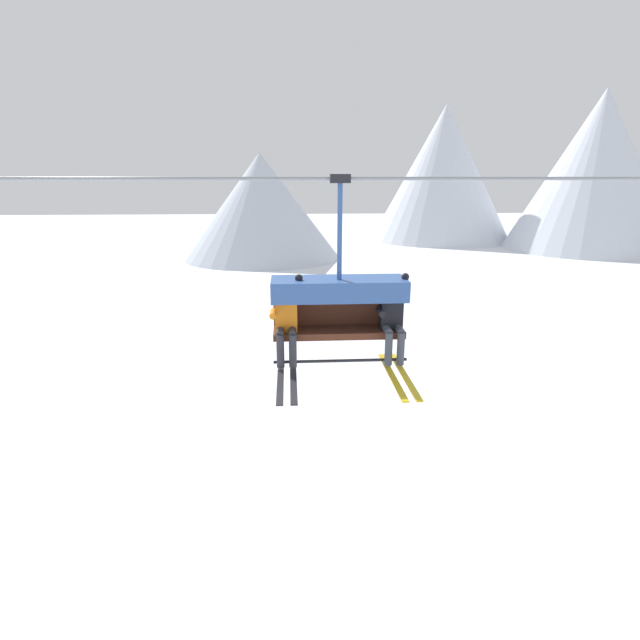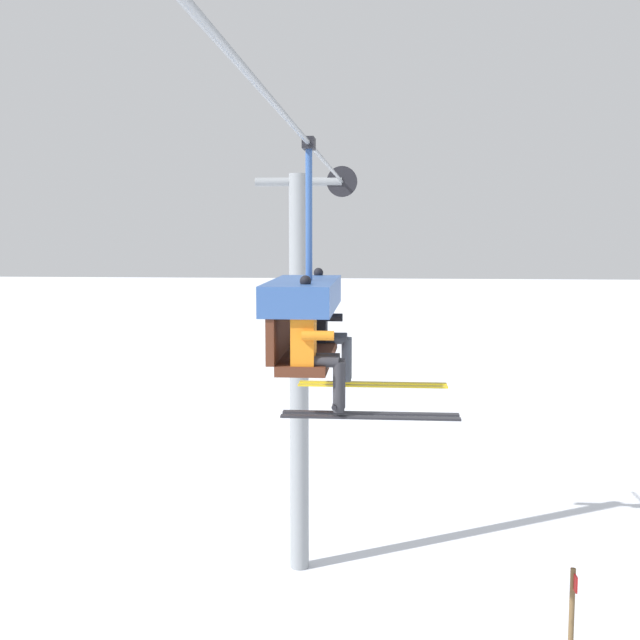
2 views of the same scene
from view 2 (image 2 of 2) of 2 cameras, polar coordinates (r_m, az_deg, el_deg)
lift_tower_far at (r=15.11m, az=-1.43°, el=-3.13°), size 0.36×1.88×7.66m
lift_cable at (r=7.44m, az=-1.49°, el=13.19°), size 16.93×0.05×0.05m
chairlift_chair at (r=8.37m, az=-1.28°, el=0.89°), size 1.97×0.74×2.61m
skier_orange at (r=7.62m, az=-0.26°, el=-1.78°), size 0.48×1.70×1.34m
skier_black at (r=9.15m, az=0.55°, el=-0.40°), size 0.48×1.70×1.34m
trail_sign at (r=13.03m, az=17.47°, el=-19.32°), size 0.36×0.08×1.60m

